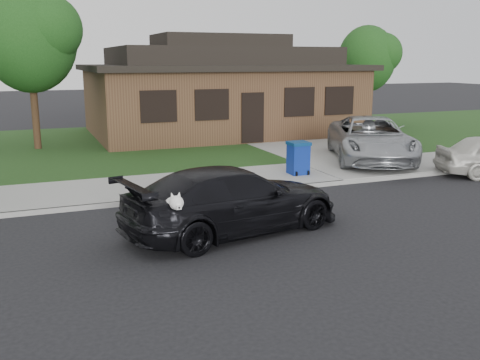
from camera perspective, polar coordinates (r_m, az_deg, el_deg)
name	(u,v)px	position (r m, az deg, el deg)	size (l,w,h in m)	color
ground	(282,234)	(11.41, 4.48, -5.76)	(120.00, 120.00, 0.00)	black
sidewalk	(207,182)	(15.87, -3.50, -0.24)	(60.00, 3.00, 0.12)	gray
curb	(225,194)	(14.49, -1.63, -1.48)	(60.00, 0.12, 0.12)	gray
lawn	(149,144)	(23.47, -9.67, 3.84)	(60.00, 13.00, 0.13)	#193814
driveway	(305,146)	(22.75, 6.96, 3.66)	(4.50, 13.00, 0.14)	gray
sedan	(233,200)	(11.33, -0.78, -2.14)	(5.16, 2.94, 1.41)	black
minivan	(371,139)	(19.34, 13.77, 4.29)	(2.52, 5.46, 1.52)	#A3A5AA
recycling_bin	(298,158)	(16.74, 6.23, 2.38)	(0.62, 0.66, 1.01)	navy
house	(220,91)	(26.26, -2.12, 9.47)	(12.60, 8.60, 4.65)	#422B1C
tree_0	(33,37)	(22.59, -21.17, 14.08)	(3.78, 3.60, 6.34)	#332114
tree_1	(370,58)	(29.47, 13.72, 12.55)	(3.15, 3.00, 5.25)	#332114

